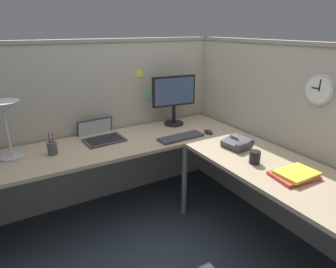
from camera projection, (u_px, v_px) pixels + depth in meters
The scene contains 16 objects.
ground_plane at pixel (178, 227), 2.58m from camera, with size 6.80×6.80×0.00m, color #2D3842.
cubicle_wall_back at pixel (101, 123), 2.84m from camera, with size 2.57×0.12×1.58m.
cubicle_wall_right at pixel (281, 136), 2.50m from camera, with size 0.12×2.37×1.58m.
desk at pixel (167, 170), 2.26m from camera, with size 2.35×2.15×0.73m.
monitor at pixel (174, 97), 2.90m from camera, with size 0.46×0.20×0.50m.
laptop at pixel (100, 135), 2.63m from camera, with size 0.36×0.40×0.22m.
keyboard at pixel (181, 137), 2.62m from camera, with size 0.43×0.14×0.02m, color #38383D.
computer_mouse at pixel (208, 132), 2.74m from camera, with size 0.06×0.10×0.03m, color #232326.
desk_lamp_dome at pixel (3, 113), 2.11m from camera, with size 0.24×0.24×0.44m.
pen_cup at pixel (52, 148), 2.28m from camera, with size 0.08×0.08×0.18m.
office_phone at pixel (237, 144), 2.41m from camera, with size 0.21×0.22×0.11m.
book_stack at pixel (295, 175), 1.94m from camera, with size 0.31×0.25×0.04m.
coffee_mug at pixel (255, 157), 2.13m from camera, with size 0.08×0.08×0.10m, color black.
wall_clock at pixel (319, 90), 2.07m from camera, with size 0.04×0.22×0.22m.
pinned_note_leftmost at pixel (147, 94), 2.94m from camera, with size 0.08×0.00×0.10m, color #8CCC99.
pinned_note_middle at pixel (139, 74), 2.83m from camera, with size 0.07×0.00×0.07m, color #EAD84C.
Camera 1 is at (-1.15, -1.80, 1.68)m, focal length 30.98 mm.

